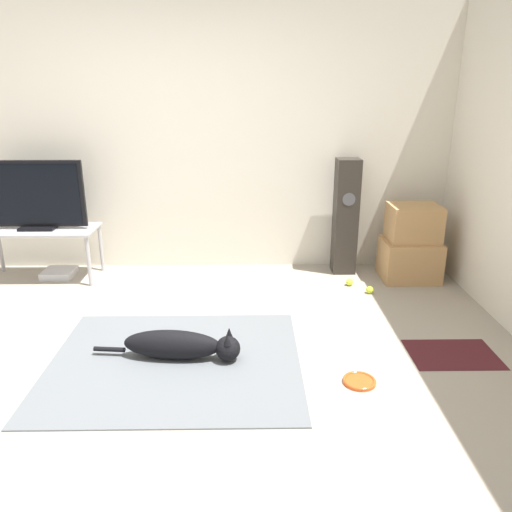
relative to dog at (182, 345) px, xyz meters
name	(u,v)px	position (x,y,z in m)	size (l,w,h in m)	color
ground_plane	(154,375)	(-0.16, -0.18, -0.11)	(12.00, 12.00, 0.00)	#9E9384
wall_back	(184,139)	(-0.16, 1.92, 1.17)	(8.00, 0.06, 2.55)	silver
area_rug	(175,362)	(-0.04, -0.03, -0.10)	(1.67, 1.40, 0.01)	slate
dog	(182,345)	(0.00, 0.00, 0.00)	(1.00, 0.24, 0.22)	black
frisbee	(359,381)	(1.14, -0.30, -0.10)	(0.21, 0.21, 0.03)	#DB511E
cardboard_box_lower	(409,260)	(1.99, 1.48, 0.08)	(0.52, 0.43, 0.38)	tan
cardboard_box_upper	(414,223)	(1.99, 1.49, 0.44)	(0.46, 0.37, 0.34)	tan
floor_speaker	(346,217)	(1.39, 1.69, 0.45)	(0.22, 0.22, 1.12)	#2D2823
tv_stand	(40,235)	(-1.51, 1.54, 0.32)	(1.05, 0.46, 0.49)	#A8A8AD
tv	(34,196)	(-1.51, 1.54, 0.70)	(0.91, 0.20, 0.63)	black
tennis_ball_by_boxes	(370,290)	(1.53, 1.12, -0.08)	(0.07, 0.07, 0.07)	#C6E033
tennis_ball_near_speaker	(349,282)	(1.39, 1.30, -0.08)	(0.07, 0.07, 0.07)	#C6E033
game_console	(59,273)	(-1.39, 1.58, -0.07)	(0.29, 0.28, 0.07)	#B7B7BC
door_mat	(452,354)	(1.86, 0.04, -0.11)	(0.60, 0.42, 0.01)	#47191E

